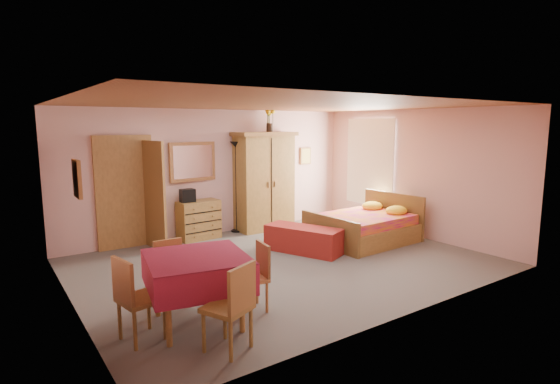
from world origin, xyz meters
TOP-DOWN VIEW (x-y plane):
  - floor at (0.00, 0.00)m, footprint 6.50×6.50m
  - ceiling at (0.00, 0.00)m, footprint 6.50×6.50m
  - wall_back at (0.00, 2.50)m, footprint 6.50×0.10m
  - wall_front at (0.00, -2.50)m, footprint 6.50×0.10m
  - wall_left at (-3.25, 0.00)m, footprint 0.10×5.00m
  - wall_right at (3.25, 0.00)m, footprint 0.10×5.00m
  - doorway at (-1.90, 2.47)m, footprint 1.06×0.12m
  - window at (3.21, 1.20)m, footprint 0.08×1.40m
  - picture_left at (-3.22, -0.60)m, footprint 0.04×0.32m
  - picture_back at (2.35, 2.47)m, footprint 0.30×0.04m
  - chest_of_drawers at (-0.53, 2.26)m, footprint 0.85×0.47m
  - wall_mirror at (-0.53, 2.47)m, footprint 1.00×0.13m
  - stereo at (-0.76, 2.25)m, footprint 0.28×0.21m
  - floor_lamp at (0.39, 2.36)m, footprint 0.26×0.26m
  - wardrobe at (1.01, 2.22)m, footprint 1.36×0.70m
  - sunflower_vase at (1.19, 2.26)m, footprint 0.21×0.21m
  - bed at (2.04, 0.22)m, footprint 1.97×1.58m
  - bench at (0.63, 0.32)m, footprint 1.02×1.49m
  - dining_table at (-2.14, -1.27)m, footprint 1.30×1.30m
  - chair_south at (-2.15, -2.00)m, footprint 0.55×0.55m
  - chair_north at (-2.18, -0.62)m, footprint 0.38×0.38m
  - chair_west at (-2.79, -1.28)m, footprint 0.49×0.49m
  - chair_east at (-1.46, -1.30)m, footprint 0.44×0.44m

SIDE VIEW (x-z plane):
  - floor at x=0.00m, z-range 0.00..0.00m
  - bench at x=0.63m, z-range 0.00..0.47m
  - chest_of_drawers at x=-0.53m, z-range 0.00..0.78m
  - dining_table at x=-2.14m, z-range 0.00..0.81m
  - chair_north at x=-2.18m, z-range 0.00..0.83m
  - chair_east at x=-1.46m, z-range 0.00..0.84m
  - bed at x=2.04m, z-range 0.00..0.89m
  - chair_south at x=-2.15m, z-range 0.00..0.93m
  - chair_west at x=-2.79m, z-range 0.00..0.93m
  - stereo at x=-0.76m, z-range 0.78..1.04m
  - floor_lamp at x=0.39m, z-range 0.00..1.94m
  - doorway at x=-1.90m, z-range -0.05..2.10m
  - wardrobe at x=1.01m, z-range 0.00..2.13m
  - wall_back at x=0.00m, z-range 0.00..2.60m
  - wall_front at x=0.00m, z-range 0.00..2.60m
  - wall_left at x=-3.25m, z-range 0.00..2.60m
  - wall_right at x=3.25m, z-range 0.00..2.60m
  - window at x=3.21m, z-range 0.48..2.42m
  - picture_back at x=2.35m, z-range 1.35..1.75m
  - wall_mirror at x=-0.53m, z-range 1.15..1.95m
  - picture_left at x=-3.22m, z-range 1.49..1.91m
  - sunflower_vase at x=1.19m, z-range 2.13..2.65m
  - ceiling at x=0.00m, z-range 2.60..2.60m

